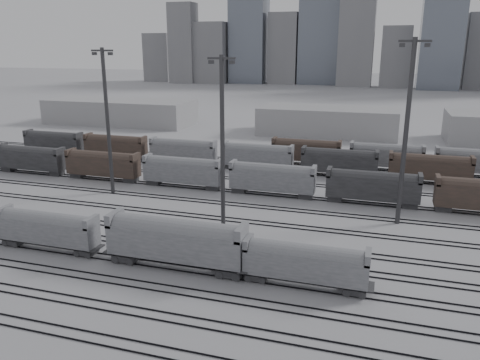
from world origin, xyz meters
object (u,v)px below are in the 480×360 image
(hopper_car_b, at_px, (176,239))
(light_mast_c, at_px, (222,140))
(hopper_car_c, at_px, (305,262))
(hopper_car_a, at_px, (47,227))

(hopper_car_b, relative_size, light_mast_c, 0.69)
(hopper_car_b, bearing_deg, light_mast_c, 86.14)
(light_mast_c, bearing_deg, hopper_car_c, -44.57)
(hopper_car_b, xyz_separation_m, hopper_car_c, (15.16, -0.00, -0.72))
(hopper_car_c, relative_size, light_mast_c, 0.56)
(hopper_car_b, bearing_deg, hopper_car_a, -180.00)
(hopper_car_a, xyz_separation_m, hopper_car_b, (17.91, 0.00, 0.64))
(hopper_car_a, xyz_separation_m, light_mast_c, (18.85, 14.00, 9.80))
(light_mast_c, bearing_deg, hopper_car_b, -93.86)
(hopper_car_a, distance_m, hopper_car_b, 17.92)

